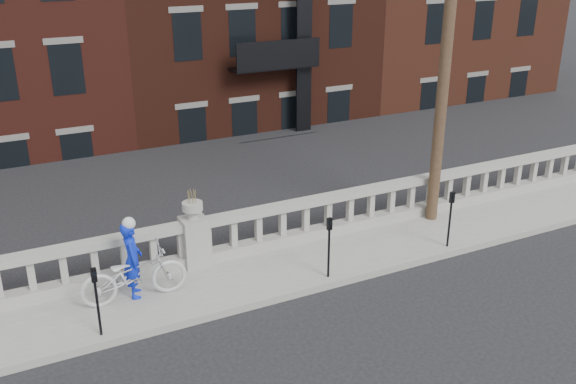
{
  "coord_description": "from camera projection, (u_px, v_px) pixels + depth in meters",
  "views": [
    {
      "loc": [
        -3.78,
        -8.16,
        6.9
      ],
      "look_at": [
        1.9,
        3.2,
        1.79
      ],
      "focal_mm": 40.0,
      "sensor_mm": 36.0,
      "label": 1
    }
  ],
  "objects": [
    {
      "name": "ground",
      "position": [
        272.0,
        370.0,
        10.91
      ],
      "size": [
        120.0,
        120.0,
        0.0
      ],
      "primitive_type": "plane",
      "color": "black",
      "rests_on": "ground"
    },
    {
      "name": "sidewalk",
      "position": [
        211.0,
        286.0,
        13.37
      ],
      "size": [
        32.0,
        2.2,
        0.15
      ],
      "primitive_type": "cube",
      "color": "gray",
      "rests_on": "ground"
    },
    {
      "name": "balustrade",
      "position": [
        195.0,
        244.0,
        13.95
      ],
      "size": [
        28.0,
        0.34,
        1.03
      ],
      "color": "gray",
      "rests_on": "sidewalk"
    },
    {
      "name": "planter_pedestal",
      "position": [
        194.0,
        236.0,
        13.88
      ],
      "size": [
        0.55,
        0.55,
        1.76
      ],
      "color": "gray",
      "rests_on": "sidewalk"
    },
    {
      "name": "lower_level",
      "position": [
        68.0,
        35.0,
        29.28
      ],
      "size": [
        80.0,
        44.0,
        20.8
      ],
      "color": "#605E59",
      "rests_on": "ground"
    },
    {
      "name": "utility_pole",
      "position": [
        450.0,
        13.0,
        14.52
      ],
      "size": [
        1.6,
        0.28,
        10.0
      ],
      "color": "#422D1E",
      "rests_on": "sidewalk"
    },
    {
      "name": "parking_meter_a",
      "position": [
        96.0,
        294.0,
        11.32
      ],
      "size": [
        0.1,
        0.09,
        1.36
      ],
      "color": "black",
      "rests_on": "sidewalk"
    },
    {
      "name": "parking_meter_b",
      "position": [
        329.0,
        241.0,
        13.29
      ],
      "size": [
        0.1,
        0.09,
        1.36
      ],
      "color": "black",
      "rests_on": "sidewalk"
    },
    {
      "name": "parking_meter_c",
      "position": [
        450.0,
        213.0,
        14.62
      ],
      "size": [
        0.1,
        0.09,
        1.36
      ],
      "color": "black",
      "rests_on": "sidewalk"
    },
    {
      "name": "bicycle",
      "position": [
        134.0,
        274.0,
        12.58
      ],
      "size": [
        2.12,
        0.8,
        1.1
      ],
      "primitive_type": "imported",
      "rotation": [
        0.0,
        0.0,
        1.54
      ],
      "color": "silver",
      "rests_on": "sidewalk"
    },
    {
      "name": "cyclist",
      "position": [
        132.0,
        259.0,
        12.62
      ],
      "size": [
        0.47,
        0.64,
        1.6
      ],
      "primitive_type": "imported",
      "rotation": [
        0.0,
        0.0,
        1.4
      ],
      "color": "#0E26D2",
      "rests_on": "sidewalk"
    }
  ]
}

